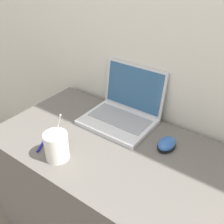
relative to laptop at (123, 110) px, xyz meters
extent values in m
cube|color=#5B5651|center=(0.06, -0.19, -0.41)|extent=(1.01, 0.57, 0.71)
cube|color=silver|center=(0.00, -0.05, -0.04)|extent=(0.32, 0.24, 0.02)
cube|color=gray|center=(0.00, -0.03, -0.03)|extent=(0.28, 0.13, 0.00)
cube|color=silver|center=(0.00, 0.09, 0.08)|extent=(0.32, 0.04, 0.22)
cube|color=#2D567F|center=(0.00, 0.08, 0.08)|extent=(0.29, 0.03, 0.20)
cylinder|color=silver|center=(-0.06, -0.38, 0.00)|extent=(0.09, 0.09, 0.11)
cylinder|color=black|center=(-0.06, -0.38, 0.06)|extent=(0.08, 0.08, 0.01)
cylinder|color=white|center=(-0.06, -0.37, 0.07)|extent=(0.07, 0.01, 0.17)
ellipsoid|color=black|center=(0.26, -0.07, -0.05)|extent=(0.07, 0.10, 0.01)
ellipsoid|color=#2D569E|center=(0.26, -0.07, -0.03)|extent=(0.06, 0.10, 0.04)
cylinder|color=#191999|center=(-0.18, -0.34, -0.05)|extent=(0.07, 0.13, 0.01)
camera|label=1|loc=(0.57, -0.88, 0.65)|focal=42.00mm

